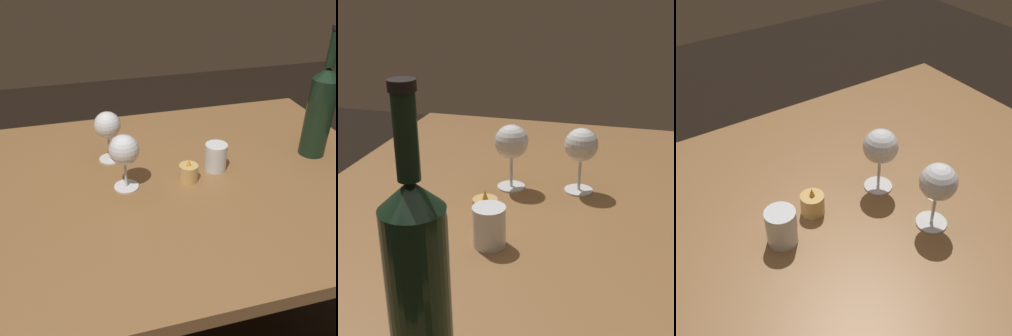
% 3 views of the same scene
% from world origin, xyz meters
% --- Properties ---
extents(dining_table, '(1.30, 0.90, 0.74)m').
position_xyz_m(dining_table, '(0.00, 0.00, 0.65)').
color(dining_table, olive).
rests_on(dining_table, ground).
extents(wine_glass_left, '(0.08, 0.08, 0.15)m').
position_xyz_m(wine_glass_left, '(0.10, 0.01, 0.85)').
color(wine_glass_left, white).
rests_on(wine_glass_left, dining_table).
extents(wine_glass_right, '(0.08, 0.08, 0.15)m').
position_xyz_m(wine_glass_right, '(0.12, -0.15, 0.85)').
color(wine_glass_right, white).
rests_on(wine_glass_right, dining_table).
extents(water_tumbler, '(0.06, 0.06, 0.08)m').
position_xyz_m(water_tumbler, '(-0.16, -0.02, 0.78)').
color(water_tumbler, white).
rests_on(water_tumbler, dining_table).
extents(votive_candle, '(0.05, 0.05, 0.07)m').
position_xyz_m(votive_candle, '(-0.07, 0.02, 0.76)').
color(votive_candle, '#DBB266').
rests_on(votive_candle, dining_table).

